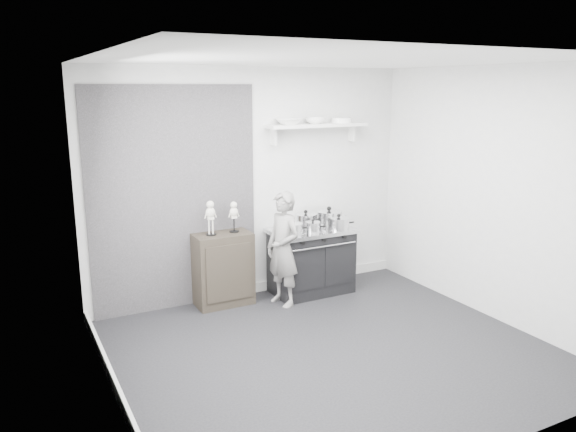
% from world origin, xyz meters
% --- Properties ---
extents(ground, '(4.00, 4.00, 0.00)m').
position_xyz_m(ground, '(0.00, 0.00, 0.00)').
color(ground, black).
rests_on(ground, ground).
extents(room_shell, '(4.02, 3.62, 2.71)m').
position_xyz_m(room_shell, '(-0.09, 0.15, 1.64)').
color(room_shell, '#BABAB7').
rests_on(room_shell, ground).
extents(wall_shelf, '(1.30, 0.26, 0.24)m').
position_xyz_m(wall_shelf, '(0.80, 1.68, 2.01)').
color(wall_shelf, silver).
rests_on(wall_shelf, room_shell).
extents(stove, '(1.00, 0.62, 0.80)m').
position_xyz_m(stove, '(0.63, 1.48, 0.40)').
color(stove, black).
rests_on(stove, ground).
extents(side_cabinet, '(0.65, 0.38, 0.85)m').
position_xyz_m(side_cabinet, '(-0.47, 1.61, 0.42)').
color(side_cabinet, black).
rests_on(side_cabinet, ground).
extents(child, '(0.42, 0.55, 1.33)m').
position_xyz_m(child, '(0.14, 1.28, 0.66)').
color(child, slate).
rests_on(child, ground).
extents(pot_front_left, '(0.31, 0.23, 0.17)m').
position_xyz_m(pot_front_left, '(0.31, 1.36, 0.87)').
color(pot_front_left, silver).
rests_on(pot_front_left, stove).
extents(pot_back_left, '(0.36, 0.27, 0.21)m').
position_xyz_m(pot_back_left, '(0.61, 1.59, 0.89)').
color(pot_back_left, silver).
rests_on(pot_back_left, stove).
extents(pot_back_right, '(0.41, 0.33, 0.23)m').
position_xyz_m(pot_back_right, '(0.92, 1.57, 0.89)').
color(pot_back_right, silver).
rests_on(pot_back_right, stove).
extents(pot_front_right, '(0.35, 0.26, 0.19)m').
position_xyz_m(pot_front_right, '(0.89, 1.30, 0.88)').
color(pot_front_right, silver).
rests_on(pot_front_right, stove).
extents(pot_front_center, '(0.26, 0.18, 0.16)m').
position_xyz_m(pot_front_center, '(0.55, 1.32, 0.87)').
color(pot_front_center, silver).
rests_on(pot_front_center, stove).
extents(skeleton_full, '(0.13, 0.08, 0.45)m').
position_xyz_m(skeleton_full, '(-0.60, 1.61, 1.07)').
color(skeleton_full, beige).
rests_on(skeleton_full, side_cabinet).
extents(skeleton_torso, '(0.11, 0.07, 0.41)m').
position_xyz_m(skeleton_torso, '(-0.32, 1.61, 1.05)').
color(skeleton_torso, beige).
rests_on(skeleton_torso, side_cabinet).
extents(bowl_large, '(0.29, 0.29, 0.07)m').
position_xyz_m(bowl_large, '(0.41, 1.67, 2.08)').
color(bowl_large, white).
rests_on(bowl_large, wall_shelf).
extents(bowl_small, '(0.23, 0.23, 0.07)m').
position_xyz_m(bowl_small, '(0.77, 1.67, 2.08)').
color(bowl_small, white).
rests_on(bowl_small, wall_shelf).
extents(plate_stack, '(0.24, 0.24, 0.06)m').
position_xyz_m(plate_stack, '(1.14, 1.67, 2.07)').
color(plate_stack, white).
rests_on(plate_stack, wall_shelf).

